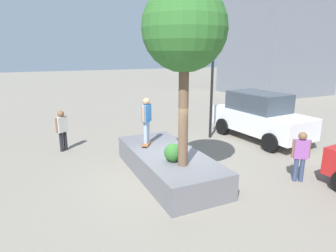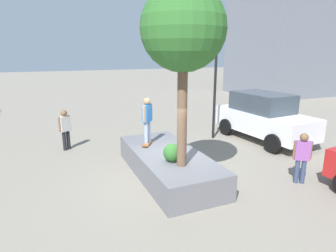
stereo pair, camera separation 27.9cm
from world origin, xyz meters
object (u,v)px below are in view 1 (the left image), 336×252
object	(u,v)px
police_car	(260,116)
pedestrian_crossing	(301,153)
skateboard	(147,143)
passerby_with_bag	(62,128)
planter_ledge	(168,164)
skateboarder	(146,117)
traffic_light_median	(213,67)
plaza_tree	(185,30)

from	to	relation	value
police_car	pedestrian_crossing	world-z (taller)	police_car
skateboard	police_car	bearing A→B (deg)	98.58
passerby_with_bag	pedestrian_crossing	world-z (taller)	passerby_with_bag
planter_ledge	skateboarder	world-z (taller)	skateboarder
skateboard	passerby_with_bag	bearing A→B (deg)	-139.29
planter_ledge	pedestrian_crossing	distance (m)	4.21
skateboarder	passerby_with_bag	xyz separation A→B (m)	(-3.00, -2.58, -0.83)
traffic_light_median	pedestrian_crossing	bearing A→B (deg)	-1.25
traffic_light_median	pedestrian_crossing	size ratio (longest dim) A/B	3.04
traffic_light_median	passerby_with_bag	xyz separation A→B (m)	(-0.96, -6.61, -2.36)
skateboard	police_car	xyz separation A→B (m)	(-0.91, 6.00, 0.26)
planter_ledge	skateboarder	xyz separation A→B (m)	(-1.05, -0.34, 1.41)
skateboarder	passerby_with_bag	bearing A→B (deg)	-139.29
planter_ledge	traffic_light_median	world-z (taller)	traffic_light_median
planter_ledge	skateboarder	distance (m)	1.79
skateboarder	police_car	bearing A→B (deg)	98.58
police_car	planter_ledge	bearing A→B (deg)	-70.95
police_car	passerby_with_bag	distance (m)	8.84
skateboarder	traffic_light_median	distance (m)	4.77
police_car	traffic_light_median	xyz separation A→B (m)	(-1.14, -1.97, 2.23)
skateboard	planter_ledge	bearing A→B (deg)	18.17
plaza_tree	police_car	world-z (taller)	plaza_tree
plaza_tree	skateboard	xyz separation A→B (m)	(-2.21, -0.28, -3.70)
pedestrian_crossing	traffic_light_median	bearing A→B (deg)	178.75
skateboarder	passerby_with_bag	distance (m)	4.05
police_car	passerby_with_bag	bearing A→B (deg)	-103.74
plaza_tree	skateboarder	xyz separation A→B (m)	(-2.21, -0.28, -2.74)
plaza_tree	passerby_with_bag	xyz separation A→B (m)	(-5.21, -2.86, -3.57)
passerby_with_bag	pedestrian_crossing	xyz separation A→B (m)	(6.22, 6.50, -0.05)
skateboarder	pedestrian_crossing	xyz separation A→B (m)	(3.22, 3.92, -0.87)
skateboarder	traffic_light_median	bearing A→B (deg)	116.95
pedestrian_crossing	police_car	bearing A→B (deg)	153.17
skateboard	skateboarder	bearing A→B (deg)	90.00
planter_ledge	pedestrian_crossing	xyz separation A→B (m)	(2.17, 3.57, 0.54)
skateboarder	pedestrian_crossing	size ratio (longest dim) A/B	1.00
plaza_tree	traffic_light_median	distance (m)	5.80
skateboarder	police_car	world-z (taller)	skateboarder
planter_ledge	police_car	size ratio (longest dim) A/B	0.99
skateboard	skateboarder	xyz separation A→B (m)	(0.00, 0.00, 0.96)
traffic_light_median	passerby_with_bag	bearing A→B (deg)	-98.22
skateboard	skateboarder	distance (m)	0.96
traffic_light_median	plaza_tree	bearing A→B (deg)	-41.38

